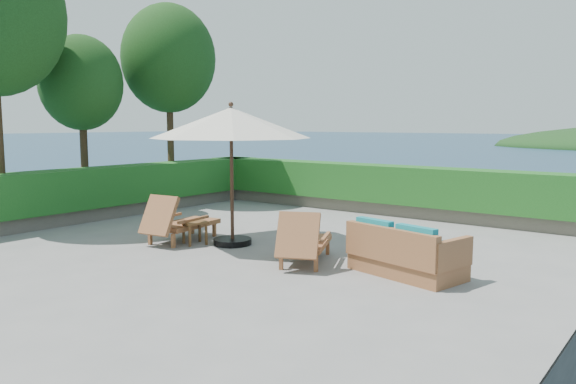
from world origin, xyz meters
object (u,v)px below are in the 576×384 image
Objects in this scene: patio_umbrella at (231,124)px; side_table at (195,225)px; lounge_right at (304,241)px; lounge_left at (178,222)px; wicker_loveseat at (404,254)px.

patio_umbrella is 5.56× the size of side_table.
lounge_right is 3.16× the size of side_table.
lounge_left is 1.00× the size of lounge_right.
lounge_right is 0.93× the size of wicker_loveseat.
wicker_loveseat is at bearing 5.20° from side_table.
side_table is (-0.63, -0.46, -2.07)m from patio_umbrella.
lounge_right is at bearing -5.55° from lounge_left.
lounge_left is at bearing -154.82° from patio_umbrella.
lounge_left is 3.17× the size of side_table.
side_table is at bearing -161.71° from wicker_loveseat.
wicker_loveseat is (3.89, -0.05, -2.12)m from patio_umbrella.
lounge_left is (-1.09, -0.51, -2.04)m from patio_umbrella.
patio_umbrella is 1.63× the size of wicker_loveseat.
lounge_left is 0.46m from side_table.
patio_umbrella reaches higher than side_table.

